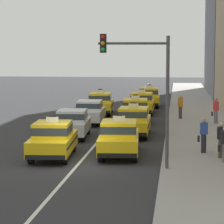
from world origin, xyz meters
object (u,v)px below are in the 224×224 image
object	(u,v)px
sedan_left_second	(72,123)
taxi_right_fourth	(142,103)
taxi_left_nearest	(53,139)
taxi_right_fifth	(149,97)
pedestrian_trailing	(221,140)
taxi_left_fourth	(100,103)
pedestrian_near_crosswalk	(216,111)
traffic_light_pole	(144,78)
taxi_right_second	(134,121)
pedestrian_mid_block	(180,106)
taxi_right_nearest	(119,137)
taxi_right_third	(135,110)
pedestrian_far_corner	(204,135)
sedan_left_third	(90,111)

from	to	relation	value
sedan_left_second	taxi_right_fourth	world-z (taller)	taxi_right_fourth
taxi_right_fourth	taxi_left_nearest	bearing A→B (deg)	-98.98
sedan_left_second	taxi_right_fourth	size ratio (longest dim) A/B	0.96
taxi_right_fifth	pedestrian_trailing	world-z (taller)	taxi_right_fifth
taxi_left_fourth	pedestrian_near_crosswalk	bearing A→B (deg)	-34.49
taxi_left_fourth	traffic_light_pole	distance (m)	21.16
sedan_left_second	taxi_right_second	size ratio (longest dim) A/B	0.96
taxi_right_second	pedestrian_mid_block	xyz separation A→B (m)	(2.70, 7.62, 0.12)
taxi_left_nearest	taxi_right_nearest	world-z (taller)	same
sedan_left_second	pedestrian_trailing	size ratio (longest dim) A/B	2.75
taxi_right_third	pedestrian_mid_block	xyz separation A→B (m)	(3.02, 1.94, 0.12)
pedestrian_trailing	traffic_light_pole	bearing A→B (deg)	-142.34
taxi_left_nearest	pedestrian_trailing	distance (m)	7.63
taxi_right_nearest	pedestrian_far_corner	xyz separation A→B (m)	(3.92, 0.43, 0.09)
taxi_right_third	sedan_left_second	bearing A→B (deg)	-114.93
taxi_right_third	taxi_right_fourth	bearing A→B (deg)	89.33
taxi_right_fourth	pedestrian_near_crosswalk	xyz separation A→B (m)	(5.22, -6.36, 0.10)
taxi_right_fourth	pedestrian_trailing	size ratio (longest dim) A/B	2.86
sedan_left_third	taxi_right_second	distance (m)	6.11
taxi_right_fifth	traffic_light_pole	size ratio (longest dim) A/B	0.83
sedan_left_second	taxi_right_second	xyz separation A→B (m)	(3.39, 0.95, 0.03)
taxi_right_nearest	taxi_right_second	bearing A→B (deg)	88.21
taxi_left_nearest	pedestrian_far_corner	size ratio (longest dim) A/B	2.85
sedan_left_third	taxi_right_nearest	size ratio (longest dim) A/B	0.94
taxi_right_second	pedestrian_near_crosswalk	xyz separation A→B (m)	(4.98, 5.10, 0.10)
taxi_right_fifth	pedestrian_near_crosswalk	bearing A→B (deg)	-67.59
taxi_right_second	taxi_right_third	distance (m)	5.69
pedestrian_near_crosswalk	pedestrian_far_corner	size ratio (longest dim) A/B	1.01
taxi_right_nearest	traffic_light_pole	xyz separation A→B (m)	(1.33, -3.32, 2.94)
taxi_right_second	pedestrian_far_corner	world-z (taller)	taxi_right_second
taxi_left_nearest	taxi_left_fourth	world-z (taller)	same
taxi_left_nearest	taxi_right_fifth	xyz separation A→B (m)	(3.20, 24.19, 0.00)
taxi_right_nearest	pedestrian_near_crosswalk	distance (m)	12.52
taxi_right_third	pedestrian_trailing	bearing A→B (deg)	-69.48
taxi_right_fifth	traffic_light_pole	xyz separation A→B (m)	(1.11, -26.74, 2.94)
sedan_left_second	traffic_light_pole	world-z (taller)	traffic_light_pole
pedestrian_trailing	taxi_right_second	bearing A→B (deg)	122.27
taxi_right_fourth	taxi_left_fourth	bearing A→B (deg)	-168.69
taxi_left_fourth	pedestrian_trailing	world-z (taller)	taxi_left_fourth
sedan_left_third	taxi_right_fourth	world-z (taller)	taxi_right_fourth
sedan_left_third	taxi_right_second	size ratio (longest dim) A/B	0.95
sedan_left_third	taxi_left_fourth	xyz separation A→B (m)	(-0.05, 5.72, 0.03)
taxi_right_fourth	taxi_right_second	bearing A→B (deg)	-88.78
taxi_left_nearest	taxi_right_fourth	xyz separation A→B (m)	(2.93, 18.54, 0.00)
pedestrian_mid_block	taxi_left_fourth	bearing A→B (deg)	152.06
sedan_left_third	taxi_right_fourth	size ratio (longest dim) A/B	0.95
taxi_right_fourth	pedestrian_far_corner	xyz separation A→B (m)	(3.97, -17.33, 0.09)
taxi_right_fourth	pedestrian_mid_block	world-z (taller)	taxi_right_fourth
taxi_right_fourth	pedestrian_mid_block	bearing A→B (deg)	-52.55
taxi_right_second	pedestrian_near_crosswalk	size ratio (longest dim) A/B	2.78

